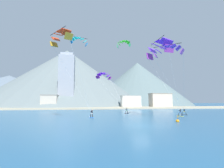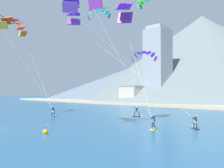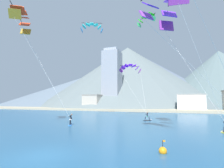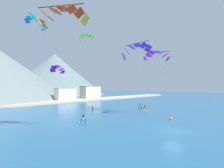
{
  "view_description": "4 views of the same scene",
  "coord_description": "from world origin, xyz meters",
  "px_view_note": "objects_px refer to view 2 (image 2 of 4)",
  "views": [
    {
      "loc": [
        -7.73,
        -24.21,
        3.56
      ],
      "look_at": [
        -1.32,
        19.23,
        7.72
      ],
      "focal_mm": 28.0,
      "sensor_mm": 36.0,
      "label": 1
    },
    {
      "loc": [
        29.52,
        -9.72,
        4.19
      ],
      "look_at": [
        3.99,
        16.21,
        5.26
      ],
      "focal_mm": 40.0,
      "sensor_mm": 36.0,
      "label": 2
    },
    {
      "loc": [
        8.38,
        -9.53,
        3.61
      ],
      "look_at": [
        -2.27,
        19.24,
        6.55
      ],
      "focal_mm": 28.0,
      "sensor_mm": 36.0,
      "label": 3
    },
    {
      "loc": [
        -21.87,
        -9.09,
        6.27
      ],
      "look_at": [
        3.76,
        16.03,
        7.11
      ],
      "focal_mm": 24.0,
      "sensor_mm": 36.0,
      "label": 4
    }
  ],
  "objects_px": {
    "parafoil_kite_near_lead": "(144,55)",
    "parafoil_kite_mid_center": "(14,25)",
    "kitesurfer_mid_center": "(54,113)",
    "kitesurfer_near_trail": "(195,125)",
    "parafoil_kite_near_trail": "(73,9)",
    "race_marker_buoy": "(45,132)",
    "parafoil_kite_distant_high_outer": "(99,13)",
    "kitesurfer_far_left": "(154,124)",
    "kitesurfer_near_lead": "(138,114)"
  },
  "relations": [
    {
      "from": "parafoil_kite_near_lead",
      "to": "parafoil_kite_near_trail",
      "type": "relative_size",
      "value": 0.89
    },
    {
      "from": "parafoil_kite_mid_center",
      "to": "race_marker_buoy",
      "type": "distance_m",
      "value": 25.91
    },
    {
      "from": "kitesurfer_near_lead",
      "to": "kitesurfer_near_trail",
      "type": "height_order",
      "value": "kitesurfer_near_lead"
    },
    {
      "from": "kitesurfer_near_trail",
      "to": "parafoil_kite_mid_center",
      "type": "height_order",
      "value": "parafoil_kite_mid_center"
    },
    {
      "from": "kitesurfer_near_lead",
      "to": "parafoil_kite_near_trail",
      "type": "xyz_separation_m",
      "value": [
        4.23,
        -16.55,
        12.74
      ]
    },
    {
      "from": "parafoil_kite_near_lead",
      "to": "parafoil_kite_mid_center",
      "type": "bearing_deg",
      "value": -114.24
    },
    {
      "from": "parafoil_kite_distant_high_outer",
      "to": "kitesurfer_near_trail",
      "type": "bearing_deg",
      "value": -19.76
    },
    {
      "from": "kitesurfer_near_lead",
      "to": "parafoil_kite_near_trail",
      "type": "bearing_deg",
      "value": -75.67
    },
    {
      "from": "parafoil_kite_near_trail",
      "to": "parafoil_kite_distant_high_outer",
      "type": "height_order",
      "value": "parafoil_kite_distant_high_outer"
    },
    {
      "from": "kitesurfer_near_trail",
      "to": "kitesurfer_far_left",
      "type": "distance_m",
      "value": 4.66
    },
    {
      "from": "kitesurfer_near_trail",
      "to": "kitesurfer_mid_center",
      "type": "distance_m",
      "value": 23.33
    },
    {
      "from": "kitesurfer_near_trail",
      "to": "parafoil_kite_distant_high_outer",
      "type": "bearing_deg",
      "value": 160.24
    },
    {
      "from": "parafoil_kite_near_trail",
      "to": "race_marker_buoy",
      "type": "distance_m",
      "value": 13.39
    },
    {
      "from": "kitesurfer_near_trail",
      "to": "race_marker_buoy",
      "type": "distance_m",
      "value": 16.26
    },
    {
      "from": "kitesurfer_near_trail",
      "to": "kitesurfer_mid_center",
      "type": "xyz_separation_m",
      "value": [
        -23.04,
        -3.68,
        0.08
      ]
    },
    {
      "from": "parafoil_kite_near_trail",
      "to": "parafoil_kite_distant_high_outer",
      "type": "xyz_separation_m",
      "value": [
        -17.68,
        19.92,
        7.99
      ]
    },
    {
      "from": "kitesurfer_near_lead",
      "to": "kitesurfer_mid_center",
      "type": "bearing_deg",
      "value": -135.75
    },
    {
      "from": "kitesurfer_near_trail",
      "to": "parafoil_kite_near_lead",
      "type": "relative_size",
      "value": 0.14
    },
    {
      "from": "kitesurfer_near_lead",
      "to": "parafoil_kite_distant_high_outer",
      "type": "distance_m",
      "value": 24.94
    },
    {
      "from": "parafoil_kite_near_trail",
      "to": "parafoil_kite_mid_center",
      "type": "distance_m",
      "value": 20.57
    },
    {
      "from": "race_marker_buoy",
      "to": "kitesurfer_far_left",
      "type": "bearing_deg",
      "value": 59.03
    },
    {
      "from": "kitesurfer_far_left",
      "to": "parafoil_kite_mid_center",
      "type": "bearing_deg",
      "value": -170.19
    },
    {
      "from": "parafoil_kite_near_lead",
      "to": "parafoil_kite_distant_high_outer",
      "type": "relative_size",
      "value": 2.17
    },
    {
      "from": "parafoil_kite_near_lead",
      "to": "kitesurfer_far_left",
      "type": "bearing_deg",
      "value": -50.31
    },
    {
      "from": "kitesurfer_mid_center",
      "to": "kitesurfer_near_trail",
      "type": "bearing_deg",
      "value": 9.06
    },
    {
      "from": "kitesurfer_near_lead",
      "to": "race_marker_buoy",
      "type": "bearing_deg",
      "value": -78.65
    },
    {
      "from": "kitesurfer_near_trail",
      "to": "parafoil_kite_near_trail",
      "type": "relative_size",
      "value": 0.13
    },
    {
      "from": "kitesurfer_mid_center",
      "to": "parafoil_kite_distant_high_outer",
      "type": "bearing_deg",
      "value": 104.48
    },
    {
      "from": "parafoil_kite_mid_center",
      "to": "race_marker_buoy",
      "type": "relative_size",
      "value": 14.99
    },
    {
      "from": "parafoil_kite_near_trail",
      "to": "parafoil_kite_near_lead",
      "type": "bearing_deg",
      "value": 110.99
    },
    {
      "from": "parafoil_kite_near_lead",
      "to": "race_marker_buoy",
      "type": "height_order",
      "value": "parafoil_kite_near_lead"
    },
    {
      "from": "parafoil_kite_near_lead",
      "to": "parafoil_kite_mid_center",
      "type": "relative_size",
      "value": 0.74
    },
    {
      "from": "parafoil_kite_near_lead",
      "to": "parafoil_kite_near_trail",
      "type": "height_order",
      "value": "parafoil_kite_near_trail"
    },
    {
      "from": "parafoil_kite_distant_high_outer",
      "to": "race_marker_buoy",
      "type": "distance_m",
      "value": 35.69
    },
    {
      "from": "parafoil_kite_distant_high_outer",
      "to": "parafoil_kite_near_trail",
      "type": "bearing_deg",
      "value": -48.41
    },
    {
      "from": "kitesurfer_near_trail",
      "to": "kitesurfer_far_left",
      "type": "bearing_deg",
      "value": -130.78
    },
    {
      "from": "kitesurfer_near_trail",
      "to": "parafoil_kite_mid_center",
      "type": "distance_m",
      "value": 33.76
    },
    {
      "from": "parafoil_kite_near_lead",
      "to": "parafoil_kite_mid_center",
      "type": "xyz_separation_m",
      "value": [
        -10.45,
        -23.21,
        3.99
      ]
    },
    {
      "from": "kitesurfer_mid_center",
      "to": "parafoil_kite_distant_high_outer",
      "type": "xyz_separation_m",
      "value": [
        -3.4,
        13.17,
        20.66
      ]
    },
    {
      "from": "kitesurfer_far_left",
      "to": "parafoil_kite_near_lead",
      "type": "xyz_separation_m",
      "value": [
        -15.53,
        18.72,
        11.19
      ]
    },
    {
      "from": "parafoil_kite_near_trail",
      "to": "race_marker_buoy",
      "type": "height_order",
      "value": "parafoil_kite_near_trail"
    },
    {
      "from": "kitesurfer_near_lead",
      "to": "parafoil_kite_mid_center",
      "type": "relative_size",
      "value": 0.11
    },
    {
      "from": "kitesurfer_mid_center",
      "to": "parafoil_kite_near_trail",
      "type": "relative_size",
      "value": 0.14
    },
    {
      "from": "kitesurfer_far_left",
      "to": "parafoil_kite_near_trail",
      "type": "bearing_deg",
      "value": -129.61
    },
    {
      "from": "race_marker_buoy",
      "to": "parafoil_kite_near_trail",
      "type": "bearing_deg",
      "value": 84.71
    },
    {
      "from": "parafoil_kite_distant_high_outer",
      "to": "kitesurfer_mid_center",
      "type": "bearing_deg",
      "value": -75.52
    },
    {
      "from": "kitesurfer_mid_center",
      "to": "parafoil_kite_near_lead",
      "type": "height_order",
      "value": "parafoil_kite_near_lead"
    },
    {
      "from": "parafoil_kite_distant_high_outer",
      "to": "kitesurfer_far_left",
      "type": "bearing_deg",
      "value": -29.11
    },
    {
      "from": "kitesurfer_far_left",
      "to": "parafoil_kite_near_trail",
      "type": "distance_m",
      "value": 15.51
    },
    {
      "from": "kitesurfer_near_lead",
      "to": "kitesurfer_far_left",
      "type": "bearing_deg",
      "value": -44.16
    }
  ]
}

